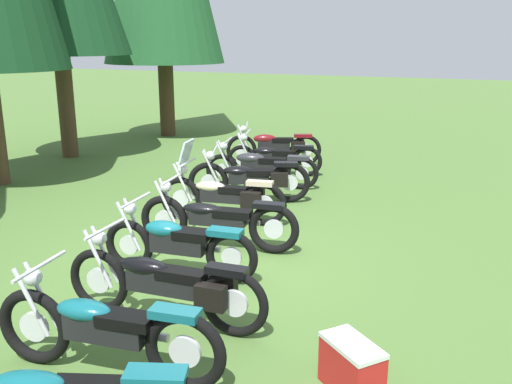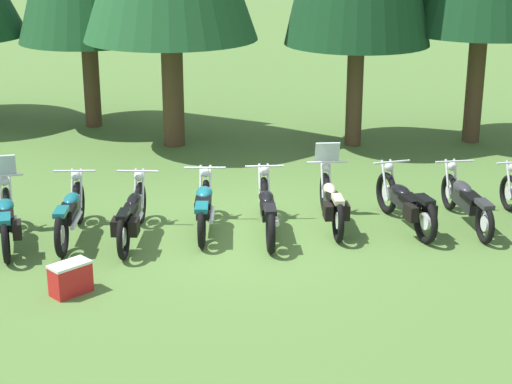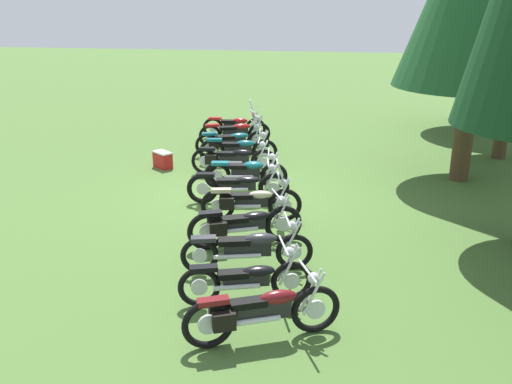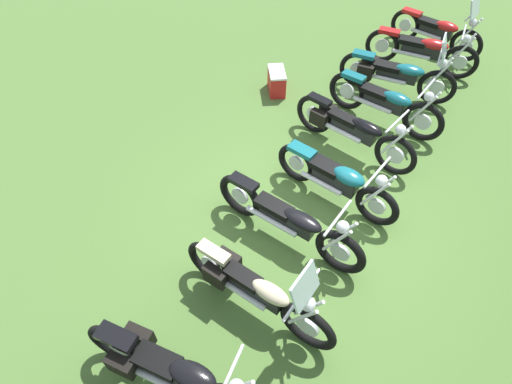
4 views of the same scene
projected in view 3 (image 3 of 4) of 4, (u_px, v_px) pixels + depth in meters
name	position (u px, v px, depth m)	size (l,w,h in m)	color
ground_plane	(241.00, 196.00, 14.03)	(80.00, 80.00, 0.00)	#4C7033
motorcycle_0	(235.00, 125.00, 19.63)	(0.63, 2.21, 1.37)	black
motorcycle_1	(235.00, 132.00, 18.65)	(1.06, 2.28, 1.03)	black
motorcycle_2	(232.00, 140.00, 17.52)	(1.07, 2.21, 1.38)	black
motorcycle_3	(239.00, 149.00, 16.56)	(0.73, 2.30, 1.03)	black
motorcycle_4	(233.00, 159.00, 15.57)	(0.73, 2.40, 1.03)	black
motorcycle_5	(246.00, 172.00, 14.43)	(0.74, 2.15, 1.00)	black
motorcycle_6	(239.00, 186.00, 13.41)	(0.74, 2.43, 1.03)	black
motorcycle_7	(250.00, 201.00, 12.31)	(0.82, 2.20, 1.38)	black
motorcycle_8	(244.00, 224.00, 11.08)	(1.10, 2.18, 1.04)	black
motorcycle_9	(249.00, 248.00, 10.05)	(0.88, 2.33, 0.99)	black
motorcycle_10	(247.00, 279.00, 9.00)	(0.92, 2.10, 0.99)	black
motorcycle_11	(260.00, 311.00, 8.00)	(1.12, 2.17, 1.03)	black
picnic_cooler	(163.00, 160.00, 16.31)	(0.62, 0.66, 0.48)	red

